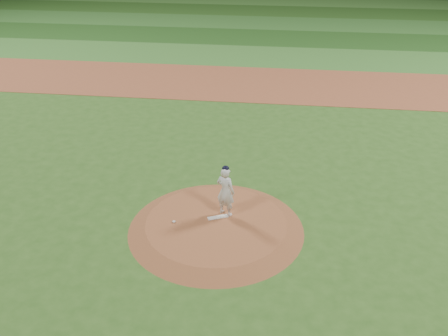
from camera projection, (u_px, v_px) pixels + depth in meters
The scene contains 11 objects.
ground at pixel (216, 229), 15.66m from camera, with size 120.00×120.00×0.00m, color #2D561C.
infield_dirt_band at pixel (251, 84), 27.86m from camera, with size 70.00×6.00×0.02m, color brown.
outfield_stripe_0 at pixel (257, 56), 32.66m from camera, with size 70.00×5.00×0.02m, color #336D27.
outfield_stripe_1 at pixel (262, 38), 37.02m from camera, with size 70.00×5.00×0.02m, color #1D4817.
outfield_stripe_2 at pixel (265, 23), 41.37m from camera, with size 70.00×5.00×0.02m, color #2D6524.
outfield_stripe_3 at pixel (268, 11), 45.73m from camera, with size 70.00×5.00×0.02m, color #224D18.
outfield_stripe_4 at pixel (270, 1), 50.09m from camera, with size 70.00×5.00×0.02m, color #387229.
pitchers_mound at pixel (216, 226), 15.60m from camera, with size 5.50×5.50×0.25m, color brown.
pitching_rubber at pixel (218, 217), 15.76m from camera, with size 0.66×0.16×0.03m, color white.
rosin_bag at pixel (174, 222), 15.53m from camera, with size 0.11×0.11×0.06m, color silver.
pitcher_on_mound at pixel (226, 191), 15.55m from camera, with size 0.72×0.61×1.74m.
Camera 1 is at (1.85, -12.72, 9.16)m, focal length 40.00 mm.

